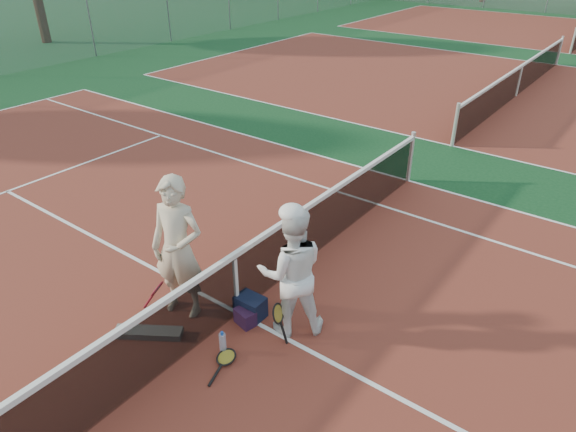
{
  "coord_description": "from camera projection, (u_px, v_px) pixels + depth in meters",
  "views": [
    {
      "loc": [
        3.98,
        -4.09,
        4.76
      ],
      "look_at": [
        0.0,
        1.19,
        1.05
      ],
      "focal_mm": 32.0,
      "sensor_mm": 36.0,
      "label": 1
    }
  ],
  "objects": [
    {
      "name": "player_a",
      "position": [
        178.0,
        249.0,
        6.83
      ],
      "size": [
        0.87,
        0.7,
        2.07
      ],
      "primitive_type": "imported",
      "rotation": [
        0.0,
        0.0,
        0.31
      ],
      "color": "beige",
      "rests_on": "ground"
    },
    {
      "name": "racket_black_held",
      "position": [
        278.0,
        323.0,
        6.64
      ],
      "size": [
        0.24,
        0.3,
        0.59
      ],
      "primitive_type": null,
      "rotation": [
        0.0,
        0.0,
        3.32
      ],
      "color": "black",
      "rests_on": "ground"
    },
    {
      "name": "sports_bag_navy",
      "position": [
        250.0,
        307.0,
        7.14
      ],
      "size": [
        0.41,
        0.29,
        0.32
      ],
      "primitive_type": "cube",
      "rotation": [
        0.0,
        0.0,
        0.01
      ],
      "color": "black",
      "rests_on": "ground"
    },
    {
      "name": "net_main",
      "position": [
        236.0,
        284.0,
        7.02
      ],
      "size": [
        0.1,
        10.98,
        1.02
      ],
      "primitive_type": null,
      "color": "black",
      "rests_on": "ground"
    },
    {
      "name": "fence_left",
      "position": [
        42.0,
        26.0,
        19.63
      ],
      "size": [
        0.06,
        54.5,
        3.0
      ],
      "primitive_type": null,
      "rotation": [
        0.0,
        0.0,
        1.57
      ],
      "color": "slate",
      "rests_on": "ground"
    },
    {
      "name": "racket_spare",
      "position": [
        226.0,
        358.0,
        6.46
      ],
      "size": [
        0.43,
        0.65,
        0.07
      ],
      "primitive_type": null,
      "rotation": [
        0.0,
        0.0,
        1.86
      ],
      "color": "black",
      "rests_on": "ground"
    },
    {
      "name": "net_cover_canvas",
      "position": [
        149.0,
        333.0,
        6.85
      ],
      "size": [
        0.87,
        0.67,
        0.09
      ],
      "primitive_type": "cube",
      "rotation": [
        0.0,
        0.0,
        0.59
      ],
      "color": "#66625C",
      "rests_on": "ground"
    },
    {
      "name": "court_far_a",
      "position": [
        516.0,
        96.0,
        16.66
      ],
      "size": [
        23.77,
        10.97,
        0.01
      ],
      "primitive_type": "cube",
      "color": "maroon",
      "rests_on": "ground"
    },
    {
      "name": "ground",
      "position": [
        238.0,
        313.0,
        7.27
      ],
      "size": [
        130.0,
        130.0,
        0.0
      ],
      "primitive_type": "plane",
      "color": "#0F3A1A",
      "rests_on": "ground"
    },
    {
      "name": "court_main",
      "position": [
        238.0,
        313.0,
        7.27
      ],
      "size": [
        23.77,
        10.97,
        0.01
      ],
      "primitive_type": "cube",
      "color": "maroon",
      "rests_on": "ground"
    },
    {
      "name": "water_bottle",
      "position": [
        223.0,
        343.0,
        6.53
      ],
      "size": [
        0.09,
        0.09,
        0.3
      ],
      "primitive_type": "cylinder",
      "color": "#C9E1FF",
      "rests_on": "ground"
    },
    {
      "name": "net_far_a",
      "position": [
        519.0,
        80.0,
        16.41
      ],
      "size": [
        0.1,
        10.98,
        1.02
      ],
      "primitive_type": null,
      "color": "black",
      "rests_on": "ground"
    },
    {
      "name": "racket_red",
      "position": [
        158.0,
        297.0,
        7.17
      ],
      "size": [
        0.43,
        0.37,
        0.52
      ],
      "primitive_type": null,
      "rotation": [
        0.0,
        0.0,
        0.33
      ],
      "color": "maroon",
      "rests_on": "ground"
    },
    {
      "name": "player_b",
      "position": [
        292.0,
        272.0,
        6.57
      ],
      "size": [
        1.12,
        1.11,
        1.83
      ],
      "primitive_type": "imported",
      "rotation": [
        0.0,
        0.0,
        3.89
      ],
      "color": "white",
      "rests_on": "ground"
    },
    {
      "name": "sports_bag_purple",
      "position": [
        245.0,
        317.0,
        7.02
      ],
      "size": [
        0.32,
        0.26,
        0.23
      ],
      "primitive_type": "cube",
      "rotation": [
        0.0,
        0.0,
        -0.22
      ],
      "color": "#27102C",
      "rests_on": "ground"
    }
  ]
}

